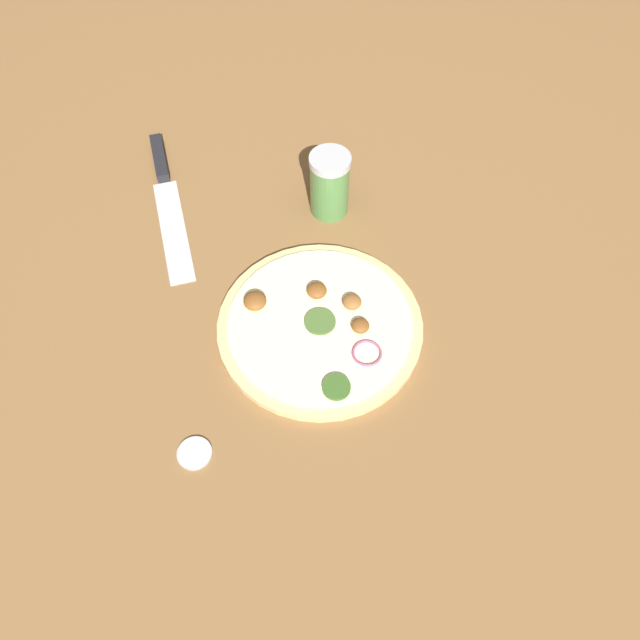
# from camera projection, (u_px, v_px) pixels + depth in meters

# --- Properties ---
(ground_plane) EXTENTS (3.00, 3.00, 0.00)m
(ground_plane) POSITION_uv_depth(u_px,v_px,m) (320.00, 328.00, 0.89)
(ground_plane) COLOR brown
(pizza) EXTENTS (0.29, 0.29, 0.03)m
(pizza) POSITION_uv_depth(u_px,v_px,m) (320.00, 325.00, 0.89)
(pizza) COLOR #D6B77A
(pizza) RESTS_ON ground_plane
(knife) EXTENTS (0.13, 0.32, 0.02)m
(knife) POSITION_uv_depth(u_px,v_px,m) (164.00, 182.00, 1.04)
(knife) COLOR silver
(knife) RESTS_ON ground_plane
(spice_jar) EXTENTS (0.06, 0.06, 0.11)m
(spice_jar) POSITION_uv_depth(u_px,v_px,m) (330.00, 184.00, 0.97)
(spice_jar) COLOR #4C7F42
(spice_jar) RESTS_ON ground_plane
(loose_cap) EXTENTS (0.04, 0.04, 0.01)m
(loose_cap) POSITION_uv_depth(u_px,v_px,m) (194.00, 453.00, 0.79)
(loose_cap) COLOR #B2B2B7
(loose_cap) RESTS_ON ground_plane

